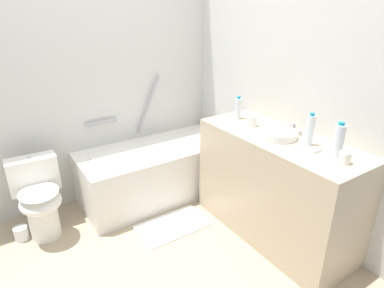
{
  "coord_description": "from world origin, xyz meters",
  "views": [
    {
      "loc": [
        -0.69,
        -1.81,
        1.83
      ],
      "look_at": [
        0.65,
        0.21,
        0.8
      ],
      "focal_mm": 30.47,
      "sensor_mm": 36.0,
      "label": 1
    }
  ],
  "objects_px": {
    "water_bottle_2": "(310,130)",
    "drinking_glass_0": "(345,158)",
    "toilet_paper_roll": "(21,233)",
    "soap_dish": "(314,150)",
    "water_bottle_0": "(338,141)",
    "toilet": "(39,198)",
    "bathtub": "(156,170)",
    "sink_faucet": "(293,129)",
    "water_bottle_1": "(238,108)",
    "drinking_glass_1": "(253,121)",
    "sink_basin": "(277,134)",
    "bath_mat": "(173,225)"
  },
  "relations": [
    {
      "from": "water_bottle_1",
      "to": "soap_dish",
      "type": "xyz_separation_m",
      "value": [
        -0.03,
        -0.84,
        -0.09
      ]
    },
    {
      "from": "toilet",
      "to": "toilet_paper_roll",
      "type": "distance_m",
      "value": 0.35
    },
    {
      "from": "sink_basin",
      "to": "water_bottle_1",
      "type": "height_order",
      "value": "water_bottle_1"
    },
    {
      "from": "sink_basin",
      "to": "sink_faucet",
      "type": "bearing_deg",
      "value": -0.0
    },
    {
      "from": "water_bottle_1",
      "to": "drinking_glass_1",
      "type": "xyz_separation_m",
      "value": [
        -0.03,
        -0.22,
        -0.05
      ]
    },
    {
      "from": "water_bottle_0",
      "to": "water_bottle_2",
      "type": "relative_size",
      "value": 0.99
    },
    {
      "from": "toilet",
      "to": "toilet_paper_roll",
      "type": "xyz_separation_m",
      "value": [
        -0.19,
        0.02,
        -0.3
      ]
    },
    {
      "from": "water_bottle_0",
      "to": "water_bottle_2",
      "type": "height_order",
      "value": "water_bottle_2"
    },
    {
      "from": "sink_basin",
      "to": "drinking_glass_1",
      "type": "xyz_separation_m",
      "value": [
        0.02,
        0.3,
        0.02
      ]
    },
    {
      "from": "water_bottle_2",
      "to": "soap_dish",
      "type": "xyz_separation_m",
      "value": [
        -0.05,
        -0.09,
        -0.11
      ]
    },
    {
      "from": "water_bottle_0",
      "to": "bath_mat",
      "type": "height_order",
      "value": "water_bottle_0"
    },
    {
      "from": "sink_basin",
      "to": "toilet_paper_roll",
      "type": "relative_size",
      "value": 2.47
    },
    {
      "from": "toilet_paper_roll",
      "to": "water_bottle_1",
      "type": "bearing_deg",
      "value": -16.97
    },
    {
      "from": "sink_faucet",
      "to": "bath_mat",
      "type": "xyz_separation_m",
      "value": [
        -0.82,
        0.53,
        -0.93
      ]
    },
    {
      "from": "water_bottle_2",
      "to": "drinking_glass_0",
      "type": "xyz_separation_m",
      "value": [
        -0.04,
        -0.32,
        -0.08
      ]
    },
    {
      "from": "bathtub",
      "to": "sink_faucet",
      "type": "height_order",
      "value": "bathtub"
    },
    {
      "from": "toilet",
      "to": "sink_basin",
      "type": "xyz_separation_m",
      "value": [
        1.61,
        -1.05,
        0.57
      ]
    },
    {
      "from": "bathtub",
      "to": "sink_faucet",
      "type": "distance_m",
      "value": 1.44
    },
    {
      "from": "drinking_glass_0",
      "to": "soap_dish",
      "type": "relative_size",
      "value": 0.87
    },
    {
      "from": "water_bottle_1",
      "to": "bath_mat",
      "type": "xyz_separation_m",
      "value": [
        -0.69,
        0.01,
        -0.98
      ]
    },
    {
      "from": "bath_mat",
      "to": "sink_faucet",
      "type": "bearing_deg",
      "value": -32.77
    },
    {
      "from": "sink_faucet",
      "to": "toilet_paper_roll",
      "type": "relative_size",
      "value": 1.27
    },
    {
      "from": "sink_basin",
      "to": "bath_mat",
      "type": "distance_m",
      "value": 1.24
    },
    {
      "from": "water_bottle_2",
      "to": "bath_mat",
      "type": "relative_size",
      "value": 0.39
    },
    {
      "from": "water_bottle_0",
      "to": "toilet_paper_roll",
      "type": "height_order",
      "value": "water_bottle_0"
    },
    {
      "from": "water_bottle_2",
      "to": "drinking_glass_0",
      "type": "bearing_deg",
      "value": -97.99
    },
    {
      "from": "toilet_paper_roll",
      "to": "drinking_glass_0",
      "type": "bearing_deg",
      "value": -41.7
    },
    {
      "from": "sink_faucet",
      "to": "toilet_paper_roll",
      "type": "height_order",
      "value": "sink_faucet"
    },
    {
      "from": "sink_basin",
      "to": "water_bottle_1",
      "type": "distance_m",
      "value": 0.52
    },
    {
      "from": "toilet",
      "to": "soap_dish",
      "type": "distance_m",
      "value": 2.21
    },
    {
      "from": "water_bottle_0",
      "to": "water_bottle_2",
      "type": "distance_m",
      "value": 0.22
    },
    {
      "from": "bathtub",
      "to": "water_bottle_1",
      "type": "distance_m",
      "value": 1.06
    },
    {
      "from": "water_bottle_2",
      "to": "toilet_paper_roll",
      "type": "xyz_separation_m",
      "value": [
        -1.87,
        1.31,
        -0.95
      ]
    },
    {
      "from": "drinking_glass_0",
      "to": "bath_mat",
      "type": "distance_m",
      "value": 1.57
    },
    {
      "from": "water_bottle_0",
      "to": "drinking_glass_1",
      "type": "relative_size",
      "value": 2.85
    },
    {
      "from": "toilet",
      "to": "toilet_paper_roll",
      "type": "bearing_deg",
      "value": -94.4
    },
    {
      "from": "toilet_paper_roll",
      "to": "toilet",
      "type": "bearing_deg",
      "value": -6.93
    },
    {
      "from": "drinking_glass_1",
      "to": "sink_faucet",
      "type": "bearing_deg",
      "value": -62.23
    },
    {
      "from": "sink_basin",
      "to": "toilet_paper_roll",
      "type": "height_order",
      "value": "sink_basin"
    },
    {
      "from": "toilet",
      "to": "bath_mat",
      "type": "relative_size",
      "value": 1.08
    },
    {
      "from": "water_bottle_1",
      "to": "soap_dish",
      "type": "height_order",
      "value": "water_bottle_1"
    },
    {
      "from": "drinking_glass_1",
      "to": "water_bottle_1",
      "type": "bearing_deg",
      "value": 83.33
    },
    {
      "from": "sink_faucet",
      "to": "drinking_glass_0",
      "type": "xyz_separation_m",
      "value": [
        -0.15,
        -0.55,
        0.0
      ]
    },
    {
      "from": "toilet",
      "to": "water_bottle_1",
      "type": "distance_m",
      "value": 1.86
    },
    {
      "from": "water_bottle_1",
      "to": "bathtub",
      "type": "bearing_deg",
      "value": 133.41
    },
    {
      "from": "water_bottle_2",
      "to": "drinking_glass_1",
      "type": "height_order",
      "value": "water_bottle_2"
    },
    {
      "from": "sink_basin",
      "to": "toilet_paper_roll",
      "type": "xyz_separation_m",
      "value": [
        -1.8,
        1.08,
        -0.86
      ]
    },
    {
      "from": "water_bottle_0",
      "to": "water_bottle_2",
      "type": "xyz_separation_m",
      "value": [
        -0.0,
        0.22,
        0.0
      ]
    },
    {
      "from": "water_bottle_1",
      "to": "toilet_paper_roll",
      "type": "relative_size",
      "value": 1.72
    },
    {
      "from": "water_bottle_0",
      "to": "soap_dish",
      "type": "xyz_separation_m",
      "value": [
        -0.05,
        0.13,
        -0.1
      ]
    }
  ]
}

